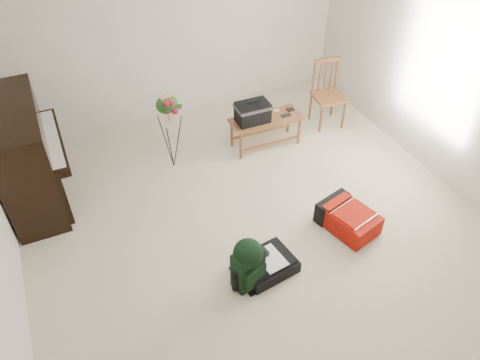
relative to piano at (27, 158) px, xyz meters
name	(u,v)px	position (x,y,z in m)	size (l,w,h in m)	color
floor	(258,230)	(2.19, -1.60, -0.60)	(5.00, 5.50, 0.01)	#BAB296
ceiling	(267,12)	(2.19, -1.60, 1.90)	(5.00, 5.50, 0.01)	white
wall_back	(173,32)	(2.19, 1.15, 0.65)	(5.00, 0.04, 2.50)	silver
wall_right	(461,87)	(4.69, -1.60, 0.65)	(0.04, 5.50, 2.50)	silver
piano	(27,158)	(0.00, 0.00, 0.00)	(0.71, 1.50, 1.25)	black
bench	(257,114)	(2.85, -0.17, -0.07)	(0.97, 0.40, 0.75)	brown
dining_chair	(328,94)	(4.03, -0.03, -0.13)	(0.46, 0.46, 0.96)	brown
red_suitcase	(346,216)	(3.12, -1.93, -0.45)	(0.58, 0.74, 0.27)	#B41107
black_duffel	(267,264)	(2.02, -2.13, -0.52)	(0.61, 0.52, 0.23)	black
green_backpack	(248,262)	(1.77, -2.21, -0.27)	(0.34, 0.32, 0.60)	black
flower_stand	(170,132)	(1.67, -0.10, -0.07)	(0.36, 0.36, 1.09)	black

